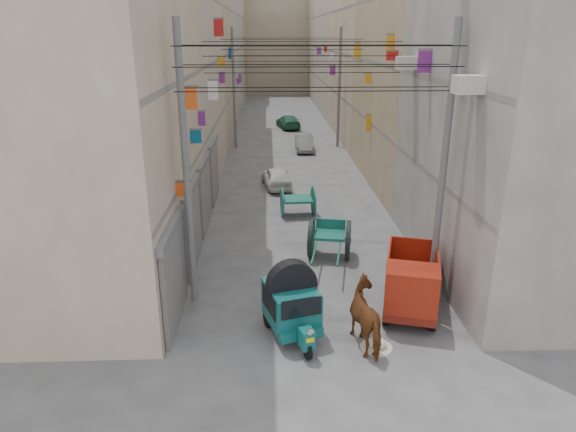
{
  "coord_description": "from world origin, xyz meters",
  "views": [
    {
      "loc": [
        -1.33,
        -7.86,
        7.6
      ],
      "look_at": [
        -0.76,
        6.5,
        2.47
      ],
      "focal_mm": 32.0,
      "sensor_mm": 36.0,
      "label": 1
    }
  ],
  "objects_px": {
    "horse": "(370,317)",
    "distant_car_white": "(277,177)",
    "second_cart": "(298,201)",
    "feed_sack": "(376,343)",
    "mini_truck": "(411,288)",
    "distant_car_grey": "(304,143)",
    "distant_car_green": "(288,122)",
    "tonga_cart": "(330,238)",
    "auto_rickshaw": "(292,302)"
  },
  "relations": [
    {
      "from": "mini_truck",
      "to": "distant_car_grey",
      "type": "xyz_separation_m",
      "value": [
        -1.51,
        21.8,
        -0.31
      ]
    },
    {
      "from": "horse",
      "to": "feed_sack",
      "type": "bearing_deg",
      "value": 125.98
    },
    {
      "from": "distant_car_white",
      "to": "mini_truck",
      "type": "bearing_deg",
      "value": 97.31
    },
    {
      "from": "distant_car_white",
      "to": "distant_car_grey",
      "type": "bearing_deg",
      "value": -111.01
    },
    {
      "from": "auto_rickshaw",
      "to": "distant_car_green",
      "type": "xyz_separation_m",
      "value": [
        1.16,
        31.51,
        -0.41
      ]
    },
    {
      "from": "second_cart",
      "to": "distant_car_grey",
      "type": "bearing_deg",
      "value": 80.78
    },
    {
      "from": "feed_sack",
      "to": "horse",
      "type": "bearing_deg",
      "value": 139.76
    },
    {
      "from": "second_cart",
      "to": "feed_sack",
      "type": "height_order",
      "value": "second_cart"
    },
    {
      "from": "feed_sack",
      "to": "distant_car_green",
      "type": "distance_m",
      "value": 32.25
    },
    {
      "from": "feed_sack",
      "to": "distant_car_grey",
      "type": "bearing_deg",
      "value": 90.6
    },
    {
      "from": "tonga_cart",
      "to": "distant_car_white",
      "type": "height_order",
      "value": "tonga_cart"
    },
    {
      "from": "second_cart",
      "to": "distant_car_green",
      "type": "relative_size",
      "value": 0.41
    },
    {
      "from": "second_cart",
      "to": "feed_sack",
      "type": "xyz_separation_m",
      "value": [
        1.44,
        -10.16,
        -0.56
      ]
    },
    {
      "from": "feed_sack",
      "to": "distant_car_white",
      "type": "bearing_deg",
      "value": 98.88
    },
    {
      "from": "tonga_cart",
      "to": "distant_car_green",
      "type": "bearing_deg",
      "value": 101.54
    },
    {
      "from": "auto_rickshaw",
      "to": "distant_car_grey",
      "type": "relative_size",
      "value": 0.72
    },
    {
      "from": "distant_car_grey",
      "to": "distant_car_white",
      "type": "bearing_deg",
      "value": -103.24
    },
    {
      "from": "mini_truck",
      "to": "distant_car_grey",
      "type": "relative_size",
      "value": 1.04
    },
    {
      "from": "tonga_cart",
      "to": "horse",
      "type": "xyz_separation_m",
      "value": [
        0.4,
        -5.5,
        0.08
      ]
    },
    {
      "from": "tonga_cart",
      "to": "mini_truck",
      "type": "bearing_deg",
      "value": -54.99
    },
    {
      "from": "distant_car_grey",
      "to": "distant_car_green",
      "type": "height_order",
      "value": "distant_car_grey"
    },
    {
      "from": "mini_truck",
      "to": "second_cart",
      "type": "bearing_deg",
      "value": 123.41
    },
    {
      "from": "feed_sack",
      "to": "horse",
      "type": "distance_m",
      "value": 0.72
    },
    {
      "from": "distant_car_grey",
      "to": "distant_car_green",
      "type": "distance_m",
      "value": 8.87
    },
    {
      "from": "distant_car_green",
      "to": "tonga_cart",
      "type": "bearing_deg",
      "value": 80.01
    },
    {
      "from": "mini_truck",
      "to": "second_cart",
      "type": "relative_size",
      "value": 2.23
    },
    {
      "from": "distant_car_white",
      "to": "distant_car_green",
      "type": "bearing_deg",
      "value": -102.18
    },
    {
      "from": "auto_rickshaw",
      "to": "distant_car_grey",
      "type": "distance_m",
      "value": 22.75
    },
    {
      "from": "feed_sack",
      "to": "horse",
      "type": "relative_size",
      "value": 0.27
    },
    {
      "from": "auto_rickshaw",
      "to": "distant_car_grey",
      "type": "height_order",
      "value": "auto_rickshaw"
    },
    {
      "from": "tonga_cart",
      "to": "second_cart",
      "type": "distance_m",
      "value": 4.6
    },
    {
      "from": "second_cart",
      "to": "distant_car_grey",
      "type": "height_order",
      "value": "second_cart"
    },
    {
      "from": "horse",
      "to": "distant_car_grey",
      "type": "relative_size",
      "value": 0.58
    },
    {
      "from": "distant_car_green",
      "to": "distant_car_white",
      "type": "bearing_deg",
      "value": 74.89
    },
    {
      "from": "distant_car_green",
      "to": "mini_truck",
      "type": "bearing_deg",
      "value": 83.32
    },
    {
      "from": "auto_rickshaw",
      "to": "distant_car_grey",
      "type": "bearing_deg",
      "value": 68.56
    },
    {
      "from": "feed_sack",
      "to": "horse",
      "type": "xyz_separation_m",
      "value": [
        -0.17,
        0.14,
        0.68
      ]
    },
    {
      "from": "mini_truck",
      "to": "distant_car_grey",
      "type": "bearing_deg",
      "value": 109.86
    },
    {
      "from": "mini_truck",
      "to": "horse",
      "type": "height_order",
      "value": "mini_truck"
    },
    {
      "from": "feed_sack",
      "to": "distant_car_grey",
      "type": "height_order",
      "value": "distant_car_grey"
    },
    {
      "from": "second_cart",
      "to": "distant_car_green",
      "type": "xyz_separation_m",
      "value": [
        0.46,
        22.07,
        -0.14
      ]
    },
    {
      "from": "tonga_cart",
      "to": "second_cart",
      "type": "relative_size",
      "value": 2.13
    },
    {
      "from": "distant_car_white",
      "to": "distant_car_green",
      "type": "xyz_separation_m",
      "value": [
        1.3,
        17.63,
        0.0
      ]
    },
    {
      "from": "distant_car_white",
      "to": "feed_sack",
      "type": "bearing_deg",
      "value": 90.93
    },
    {
      "from": "second_cart",
      "to": "feed_sack",
      "type": "bearing_deg",
      "value": -86.02
    },
    {
      "from": "auto_rickshaw",
      "to": "distant_car_white",
      "type": "relative_size",
      "value": 0.75
    },
    {
      "from": "mini_truck",
      "to": "distant_car_green",
      "type": "relative_size",
      "value": 0.92
    },
    {
      "from": "horse",
      "to": "distant_car_white",
      "type": "distance_m",
      "value": 14.62
    },
    {
      "from": "distant_car_green",
      "to": "second_cart",
      "type": "bearing_deg",
      "value": 77.93
    },
    {
      "from": "second_cart",
      "to": "distant_car_green",
      "type": "height_order",
      "value": "second_cart"
    }
  ]
}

